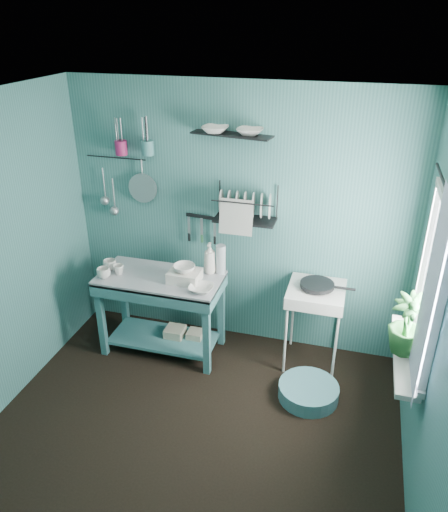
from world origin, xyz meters
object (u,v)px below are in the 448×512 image
(water_bottle, at_px, (221,259))
(colander, at_px, (143,188))
(hotplate_stand, at_px, (313,326))
(mug_left, at_px, (104,273))
(potted_plant, at_px, (408,324))
(storage_tin_small, at_px, (196,340))
(work_counter, at_px, (162,313))
(wash_tub, at_px, (185,276))
(dish_rack, at_px, (245,204))
(storage_tin_large, at_px, (175,337))
(mug_right, at_px, (110,265))
(utensil_cup_teal, at_px, (148,148))
(frying_pan, at_px, (317,285))
(soap_bottle, at_px, (210,258))
(utensil_cup_magenta, at_px, (121,148))
(floor_basin, at_px, (308,392))
(mug_mid, at_px, (119,270))

(water_bottle, distance_m, colander, 1.00)
(water_bottle, distance_m, hotplate_stand, 1.05)
(mug_left, relative_size, colander, 0.44)
(potted_plant, relative_size, storage_tin_small, 2.25)
(work_counter, height_order, wash_tub, wash_tub)
(dish_rack, relative_size, storage_tin_small, 2.75)
(work_counter, bearing_deg, storage_tin_large, 32.08)
(dish_rack, distance_m, storage_tin_large, 1.52)
(mug_left, bearing_deg, mug_right, 97.13)
(mug_right, height_order, storage_tin_large, mug_right)
(mug_left, distance_m, colander, 0.87)
(utensil_cup_teal, relative_size, storage_tin_small, 0.65)
(mug_right, height_order, frying_pan, mug_right)
(water_bottle, relative_size, dish_rack, 0.51)
(soap_bottle, bearing_deg, wash_tub, -127.69)
(water_bottle, bearing_deg, frying_pan, -2.01)
(mug_left, distance_m, hotplate_stand, 1.98)
(hotplate_stand, relative_size, storage_tin_large, 3.62)
(soap_bottle, xyz_separation_m, frying_pan, (0.99, -0.01, -0.12))
(utensil_cup_magenta, bearing_deg, water_bottle, -8.81)
(utensil_cup_teal, bearing_deg, frying_pan, -6.51)
(wash_tub, distance_m, frying_pan, 1.18)
(utensil_cup_magenta, bearing_deg, floor_basin, -19.74)
(hotplate_stand, distance_m, dish_rack, 1.28)
(mug_mid, distance_m, frying_pan, 1.81)
(potted_plant, bearing_deg, floor_basin, 156.95)
(colander, distance_m, storage_tin_small, 1.55)
(floor_basin, bearing_deg, work_counter, 167.72)
(colander, relative_size, floor_basin, 0.54)
(soap_bottle, height_order, water_bottle, soap_bottle)
(mug_right, distance_m, potted_plant, 2.67)
(work_counter, height_order, mug_right, mug_right)
(wash_tub, distance_m, storage_tin_large, 0.76)
(mug_left, relative_size, storage_tin_large, 0.56)
(work_counter, bearing_deg, utensil_cup_magenta, 146.88)
(utensil_cup_magenta, xyz_separation_m, colander, (0.17, 0.03, -0.38))
(dish_rack, height_order, potted_plant, dish_rack)
(colander, bearing_deg, frying_pan, -7.16)
(water_bottle, bearing_deg, soap_bottle, -168.69)
(mug_right, xyz_separation_m, utensil_cup_magenta, (0.03, 0.37, 1.02))
(utensil_cup_teal, distance_m, storage_tin_small, 1.88)
(mug_mid, height_order, storage_tin_small, mug_mid)
(work_counter, relative_size, colander, 4.06)
(mug_left, distance_m, frying_pan, 1.92)
(mug_left, distance_m, utensil_cup_teal, 1.20)
(soap_bottle, bearing_deg, mug_right, -167.74)
(mug_mid, relative_size, mug_right, 0.81)
(mug_right, bearing_deg, dish_rack, 14.88)
(utensil_cup_magenta, height_order, colander, utensil_cup_magenta)
(wash_tub, bearing_deg, storage_tin_small, 63.43)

